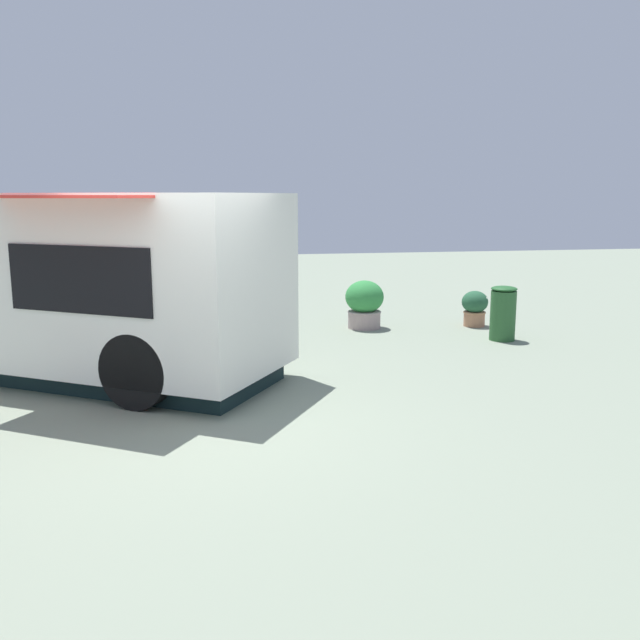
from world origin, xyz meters
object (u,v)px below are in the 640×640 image
Objects in this scene: planter_flowering_side at (364,303)px; trash_bin at (503,313)px; planter_flowering_near at (475,307)px; food_truck at (99,292)px.

trash_bin reaches higher than planter_flowering_side.
planter_flowering_side reaches higher than planter_flowering_near.
food_truck is 4.96m from planter_flowering_side.
trash_bin is at bearing 144.06° from planter_flowering_side.
food_truck is at bearing 21.34° from planter_flowering_near.
food_truck reaches higher than planter_flowering_side.
food_truck reaches higher than trash_bin.
planter_flowering_near is 0.75× the size of planter_flowering_side.
food_truck is 5.89× the size of trash_bin.
food_truck is 8.17× the size of planter_flowering_near.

